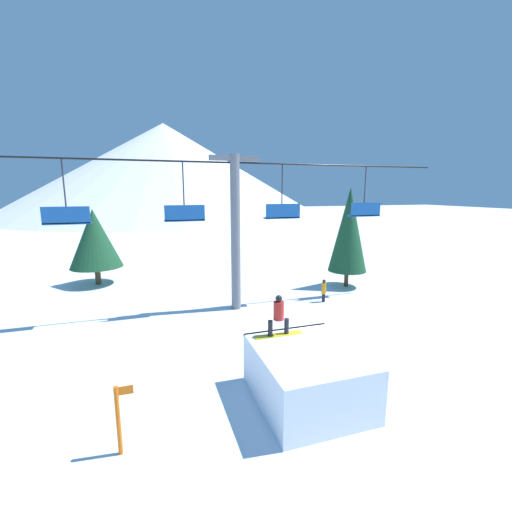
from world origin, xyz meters
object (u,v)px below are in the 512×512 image
at_px(snowboarder, 279,316).
at_px(trail_marker, 119,418).
at_px(pine_tree_near, 349,230).
at_px(distant_skier, 324,290).
at_px(snow_ramp, 307,376).

relative_size(snowboarder, trail_marker, 0.91).
bearing_deg(pine_tree_near, distant_skier, -141.37).
distance_m(pine_tree_near, distant_skier, 4.62).
distance_m(snowboarder, pine_tree_near, 11.95).
bearing_deg(snowboarder, trail_marker, -159.44).
bearing_deg(pine_tree_near, trail_marker, -140.16).
distance_m(snow_ramp, distant_skier, 9.01).
relative_size(trail_marker, distant_skier, 1.35).
xyz_separation_m(snow_ramp, trail_marker, (-4.87, -0.51, 0.12)).
height_order(snowboarder, distant_skier, snowboarder).
bearing_deg(snowboarder, pine_tree_near, 47.44).
distance_m(trail_marker, distant_skier, 12.63).
height_order(snow_ramp, distant_skier, snow_ramp).
xyz_separation_m(snow_ramp, pine_tree_near, (7.62, 9.91, 2.76)).
bearing_deg(distant_skier, trail_marker, -139.82).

